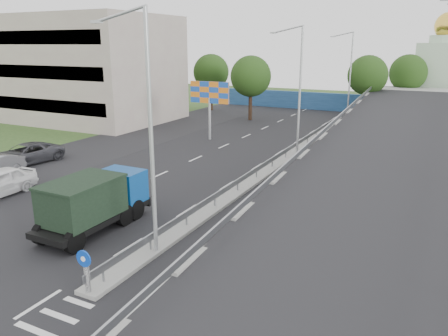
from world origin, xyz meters
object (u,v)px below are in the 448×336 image
Objects in this scene: church at (443,71)px; lamp_post_far at (349,71)px; parked_car_c at (26,154)px; lamp_post_near at (147,122)px; sign_bollard at (86,271)px; dump_truck at (95,200)px; billboard at (210,96)px; lamp_post_mid at (298,84)px.

lamp_post_far is at bearing -125.24° from church.
parked_car_c is (-17.44, -32.07, -5.03)m from lamp_post_far.
parked_car_c is (-17.44, 7.93, -5.03)m from lamp_post_near.
sign_bollard is 44.08m from lamp_post_far.
dump_truck is at bearing 166.67° from lamp_post_near.
billboard is 0.89× the size of dump_truck.
lamp_post_near and lamp_post_mid have the same top height.
lamp_post_near is 40.00m from lamp_post_far.
lamp_post_far is at bearing 90.00° from lamp_post_near.
lamp_post_far is at bearing 84.10° from dump_truck.
lamp_post_far is 1.81× the size of parked_car_c.
lamp_post_near reaches higher than parked_car_c.
parked_car_c is (-8.33, -14.07, -3.41)m from billboard.
sign_bollard is at bearing -90.14° from lamp_post_far.
billboard is at bearing 109.21° from sign_bollard.
lamp_post_near and lamp_post_far have the same top height.
dump_truck is at bearing -102.09° from lamp_post_mid.
sign_bollard is at bearing -70.79° from billboard.
billboard is 16.70m from parked_car_c.
dump_truck is at bearing -104.76° from church.
lamp_post_near is 1.62× the size of dump_truck.
lamp_post_near is at bearing -90.00° from lamp_post_mid.
parked_car_c is at bearing -120.68° from church.
billboard is at bearing 112.49° from lamp_post_near.
church reaches higher than lamp_post_far.
sign_bollard is at bearing -26.11° from parked_car_c.
church is (9.89, 14.00, -0.50)m from lamp_post_far.
lamp_post_mid is 0.73× the size of church.
billboard is (-19.00, -32.00, -1.12)m from church.
parked_car_c is at bearing -120.65° from billboard.
sign_bollard is 6.12m from lamp_post_near.
church is at bearing 79.62° from lamp_post_near.
lamp_post_far is (0.00, 20.00, 0.00)m from lamp_post_mid.
church is (9.89, 54.00, -0.50)m from lamp_post_near.
lamp_post_near is 1.00× the size of lamp_post_mid.
lamp_post_near is 6.00m from dump_truck.
church is (10.00, 57.83, 4.28)m from sign_bollard.
parked_car_c is at bearing -118.55° from lamp_post_far.
lamp_post_mid is at bearing 77.97° from dump_truck.
lamp_post_far reaches higher than sign_bollard.
lamp_post_far is at bearing 69.49° from parked_car_c.
church is 53.76m from parked_car_c.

